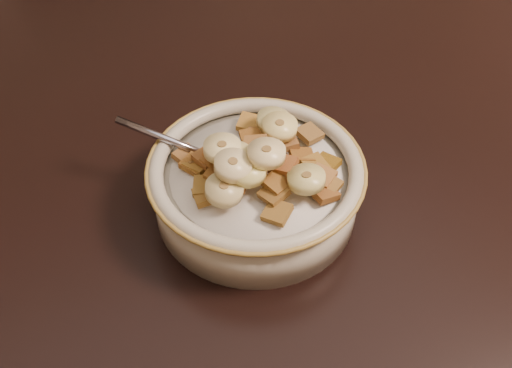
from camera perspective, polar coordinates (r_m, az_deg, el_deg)
name	(u,v)px	position (r m, az deg, el deg)	size (l,w,h in m)	color
table	(371,92)	(0.70, 11.47, 9.04)	(1.40, 0.90, 0.04)	black
chair	(143,51)	(1.24, -11.27, 12.91)	(0.42, 0.42, 0.95)	black
cereal_bowl	(256,190)	(0.51, 0.00, -0.65)	(0.18, 0.18, 0.04)	#B5AD9A
milk	(256,173)	(0.49, 0.00, 1.07)	(0.15, 0.15, 0.00)	silver
spoon	(225,162)	(0.50, -3.15, 2.22)	(0.03, 0.04, 0.01)	#9C9EB4
cereal_square_0	(258,139)	(0.50, 0.24, 4.56)	(0.02, 0.02, 0.01)	brown
cereal_square_1	(215,154)	(0.49, -4.10, 2.97)	(0.02, 0.02, 0.01)	brown
cereal_square_2	(283,165)	(0.47, 2.72, 1.93)	(0.02, 0.02, 0.01)	brown
cereal_square_3	(197,165)	(0.49, -5.87, 1.87)	(0.02, 0.02, 0.01)	brown
cereal_square_4	(276,126)	(0.53, 1.98, 5.83)	(0.02, 0.02, 0.01)	#9B6B22
cereal_square_5	(286,142)	(0.50, 2.98, 4.20)	(0.02, 0.02, 0.01)	brown
cereal_square_6	(195,164)	(0.49, -6.16, 2.02)	(0.02, 0.02, 0.01)	brown
cereal_square_7	(235,183)	(0.46, -2.15, 0.15)	(0.02, 0.02, 0.01)	brown
cereal_square_8	(215,162)	(0.48, -4.08, 2.25)	(0.02, 0.02, 0.01)	brown
cereal_square_9	(324,193)	(0.47, 6.81, -0.88)	(0.02, 0.02, 0.01)	brown
cereal_square_10	(249,123)	(0.53, -0.66, 6.12)	(0.02, 0.02, 0.01)	#9D6E22
cereal_square_11	(322,177)	(0.48, 6.59, 0.74)	(0.02, 0.02, 0.01)	#9E5F2B
cereal_square_12	(309,134)	(0.52, 5.35, 5.04)	(0.02, 0.02, 0.01)	brown
cereal_square_13	(232,166)	(0.47, -2.46, 1.85)	(0.02, 0.02, 0.01)	brown
cereal_square_14	(277,212)	(0.45, 2.12, -2.85)	(0.02, 0.02, 0.01)	brown
cereal_square_15	(302,156)	(0.49, 4.60, 2.80)	(0.02, 0.02, 0.01)	brown
cereal_square_16	(252,138)	(0.50, -0.36, 4.59)	(0.02, 0.02, 0.01)	brown
cereal_square_17	(192,157)	(0.50, -6.41, 2.65)	(0.02, 0.02, 0.01)	brown
cereal_square_18	(327,185)	(0.48, 7.12, -0.14)	(0.02, 0.02, 0.01)	#936126
cereal_square_19	(315,165)	(0.49, 5.89, 1.86)	(0.02, 0.02, 0.01)	brown
cereal_square_20	(219,174)	(0.47, -3.71, 1.05)	(0.02, 0.02, 0.01)	#976323
cereal_square_21	(206,186)	(0.47, -5.07, -0.22)	(0.02, 0.02, 0.01)	brown
cereal_square_22	(277,183)	(0.46, 2.09, 0.12)	(0.02, 0.02, 0.01)	brown
cereal_square_23	(273,123)	(0.53, 1.74, 6.16)	(0.02, 0.02, 0.01)	#975C2B
cereal_square_24	(188,156)	(0.50, -6.86, 2.79)	(0.02, 0.02, 0.01)	brown
cereal_square_25	(206,195)	(0.47, -5.01, -1.11)	(0.02, 0.02, 0.01)	brown
cereal_square_26	(326,164)	(0.50, 7.03, 2.03)	(0.02, 0.02, 0.01)	brown
cereal_square_27	(207,157)	(0.49, -4.89, 2.69)	(0.02, 0.02, 0.01)	brown
cereal_square_28	(295,178)	(0.47, 3.93, 0.56)	(0.02, 0.02, 0.01)	brown
cereal_square_29	(274,193)	(0.46, 1.80, -0.93)	(0.02, 0.02, 0.01)	brown
cereal_square_30	(227,154)	(0.48, -2.90, 2.97)	(0.02, 0.02, 0.01)	brown
cereal_square_31	(255,143)	(0.48, -0.06, 4.08)	(0.02, 0.02, 0.01)	olive
banana_slice_0	(233,155)	(0.47, -2.35, 2.90)	(0.03, 0.03, 0.01)	#FDDE87
banana_slice_1	(274,121)	(0.51, 1.80, 6.29)	(0.03, 0.03, 0.01)	beige
banana_slice_2	(233,165)	(0.45, -2.30, 1.87)	(0.03, 0.03, 0.01)	beige
banana_slice_3	(224,189)	(0.45, -3.19, -0.55)	(0.03, 0.03, 0.01)	#CFB57A
banana_slice_4	(280,127)	(0.50, 2.39, 5.73)	(0.03, 0.03, 0.01)	#F0D27C
banana_slice_5	(267,153)	(0.46, 1.06, 3.08)	(0.03, 0.03, 0.01)	#F6E3A2
banana_slice_6	(248,170)	(0.46, -0.86, 1.38)	(0.03, 0.03, 0.01)	#E3D781
banana_slice_7	(306,179)	(0.46, 5.05, 0.50)	(0.03, 0.03, 0.01)	#ECE18C
banana_slice_8	(222,148)	(0.47, -3.40, 3.57)	(0.03, 0.03, 0.01)	#FFEA97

